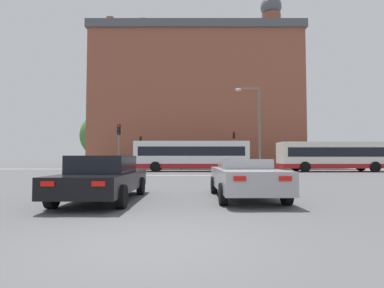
% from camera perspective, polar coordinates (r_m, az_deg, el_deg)
% --- Properties ---
extents(ground_plane, '(400.00, 400.00, 0.00)m').
position_cam_1_polar(ground_plane, '(5.02, -7.39, -18.20)').
color(ground_plane, '#545456').
extents(stop_line_strip, '(8.46, 0.30, 0.01)m').
position_cam_1_polar(stop_line_strip, '(23.03, -1.74, -6.01)').
color(stop_line_strip, silver).
rests_on(stop_line_strip, ground_plane).
extents(far_pavement, '(69.40, 2.50, 0.01)m').
position_cam_1_polar(far_pavement, '(36.27, -1.20, -4.79)').
color(far_pavement, gray).
rests_on(far_pavement, ground_plane).
extents(brick_civic_building, '(29.28, 13.79, 26.27)m').
position_cam_1_polar(brick_civic_building, '(46.03, 0.58, 8.15)').
color(brick_civic_building, brown).
rests_on(brick_civic_building, ground_plane).
extents(car_saloon_left, '(2.08, 4.94, 1.41)m').
position_cam_1_polar(car_saloon_left, '(9.92, -16.74, -6.14)').
color(car_saloon_left, black).
rests_on(car_saloon_left, ground_plane).
extents(car_roadster_right, '(2.09, 4.71, 1.31)m').
position_cam_1_polar(car_roadster_right, '(10.21, 9.80, -6.34)').
color(car_roadster_right, '#9E9EA3').
rests_on(car_roadster_right, ground_plane).
extents(bus_crossing_lead, '(11.29, 2.68, 3.00)m').
position_cam_1_polar(bus_crossing_lead, '(30.08, -0.36, -2.17)').
color(bus_crossing_lead, silver).
rests_on(bus_crossing_lead, ground_plane).
extents(bus_crossing_trailing, '(10.79, 2.72, 2.91)m').
position_cam_1_polar(bus_crossing_trailing, '(32.87, 25.13, -2.05)').
color(bus_crossing_trailing, silver).
rests_on(bus_crossing_trailing, ground_plane).
extents(traffic_light_far_right, '(0.26, 0.31, 4.43)m').
position_cam_1_polar(traffic_light_far_right, '(35.67, 7.75, -0.05)').
color(traffic_light_far_right, slate).
rests_on(traffic_light_far_right, ground_plane).
extents(traffic_light_far_left, '(0.26, 0.31, 3.96)m').
position_cam_1_polar(traffic_light_far_left, '(36.44, -10.04, -0.54)').
color(traffic_light_far_left, slate).
rests_on(traffic_light_far_left, ground_plane).
extents(traffic_light_near_left, '(0.26, 0.31, 4.03)m').
position_cam_1_polar(traffic_light_near_left, '(24.67, -14.05, 0.59)').
color(traffic_light_near_left, slate).
rests_on(traffic_light_near_left, ground_plane).
extents(street_lamp_junction, '(2.01, 0.36, 7.07)m').
position_cam_1_polar(street_lamp_junction, '(24.51, 11.70, 4.35)').
color(street_lamp_junction, slate).
rests_on(street_lamp_junction, ground_plane).
extents(pedestrian_waiting, '(0.43, 0.29, 1.86)m').
position_cam_1_polar(pedestrian_waiting, '(36.73, -2.30, -3.05)').
color(pedestrian_waiting, black).
rests_on(pedestrian_waiting, ground_plane).
extents(tree_by_building, '(5.77, 5.77, 7.52)m').
position_cam_1_polar(tree_by_building, '(43.46, -17.11, 1.58)').
color(tree_by_building, '#4C3823').
rests_on(tree_by_building, ground_plane).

